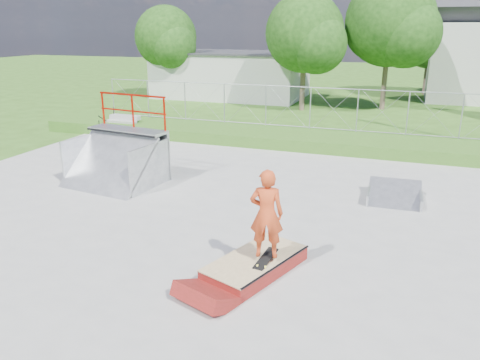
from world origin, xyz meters
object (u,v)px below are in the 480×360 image
object	(u,v)px
grind_box	(255,265)
flat_bank_ramp	(394,194)
skater	(266,217)
quarter_pipe	(112,143)

from	to	relation	value
grind_box	flat_bank_ramp	distance (m)	5.72
flat_bank_ramp	skater	world-z (taller)	skater
grind_box	flat_bank_ramp	size ratio (longest dim) A/B	1.60
grind_box	skater	distance (m)	1.12
grind_box	quarter_pipe	size ratio (longest dim) A/B	0.92
flat_bank_ramp	skater	xyz separation A→B (m)	(-2.23, -5.23, 1.04)
grind_box	quarter_pipe	bearing A→B (deg)	166.89
quarter_pipe	flat_bank_ramp	xyz separation A→B (m)	(8.35, 1.35, -1.13)
skater	grind_box	bearing A→B (deg)	-28.27
quarter_pipe	skater	distance (m)	7.25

